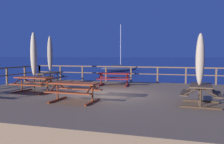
# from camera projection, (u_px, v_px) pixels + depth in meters

# --- Properties ---
(ground_plane) EXTENTS (600.00, 600.00, 0.00)m
(ground_plane) POSITION_uv_depth(u_px,v_px,m) (107.00, 111.00, 11.69)
(ground_plane) COLOR navy
(wooden_deck) EXTENTS (14.90, 11.18, 0.82)m
(wooden_deck) POSITION_uv_depth(u_px,v_px,m) (107.00, 102.00, 11.66)
(wooden_deck) COLOR #846647
(wooden_deck) RESTS_ON ground
(railing_waterside_far) EXTENTS (14.70, 0.10, 1.09)m
(railing_waterside_far) POSITION_uv_depth(u_px,v_px,m) (131.00, 71.00, 16.78)
(railing_waterside_far) COLOR brown
(railing_waterside_far) RESTS_ON wooden_deck
(picnic_table_front_right) EXTENTS (2.08, 1.57, 0.78)m
(picnic_table_front_right) POSITION_uv_depth(u_px,v_px,m) (34.00, 81.00, 12.06)
(picnic_table_front_right) COLOR #993819
(picnic_table_front_right) RESTS_ON wooden_deck
(picnic_table_front_left) EXTENTS (1.51, 1.72, 0.78)m
(picnic_table_front_left) POSITION_uv_depth(u_px,v_px,m) (201.00, 90.00, 8.99)
(picnic_table_front_left) COLOR brown
(picnic_table_front_left) RESTS_ON wooden_deck
(picnic_table_back_left) EXTENTS (1.58, 2.26, 0.78)m
(picnic_table_back_left) POSITION_uv_depth(u_px,v_px,m) (49.00, 76.00, 15.33)
(picnic_table_back_left) COLOR brown
(picnic_table_back_left) RESTS_ON wooden_deck
(picnic_table_mid_left) EXTENTS (2.11, 1.58, 0.78)m
(picnic_table_mid_left) POSITION_uv_depth(u_px,v_px,m) (114.00, 76.00, 14.83)
(picnic_table_mid_left) COLOR maroon
(picnic_table_mid_left) RESTS_ON wooden_deck
(picnic_table_mid_centre) EXTENTS (1.94, 1.44, 0.78)m
(picnic_table_mid_centre) POSITION_uv_depth(u_px,v_px,m) (75.00, 88.00, 9.65)
(picnic_table_mid_centre) COLOR #993819
(picnic_table_mid_centre) RESTS_ON wooden_deck
(patio_umbrella_short_mid) EXTENTS (0.32, 0.32, 3.00)m
(patio_umbrella_short_mid) POSITION_uv_depth(u_px,v_px,m) (34.00, 54.00, 12.00)
(patio_umbrella_short_mid) COLOR #4C3828
(patio_umbrella_short_mid) RESTS_ON wooden_deck
(patio_umbrella_tall_back_left) EXTENTS (0.32, 0.32, 2.67)m
(patio_umbrella_tall_back_left) POSITION_uv_depth(u_px,v_px,m) (200.00, 60.00, 8.88)
(patio_umbrella_tall_back_left) COLOR #4C3828
(patio_umbrella_tall_back_left) RESTS_ON wooden_deck
(patio_umbrella_tall_back_right) EXTENTS (0.32, 0.32, 3.07)m
(patio_umbrella_tall_back_right) POSITION_uv_depth(u_px,v_px,m) (50.00, 54.00, 15.29)
(patio_umbrella_tall_back_right) COLOR #4C3828
(patio_umbrella_tall_back_right) RESTS_ON wooden_deck
(sailboat_distant) EXTENTS (6.21, 3.64, 7.72)m
(sailboat_distant) POSITION_uv_depth(u_px,v_px,m) (119.00, 68.00, 40.09)
(sailboat_distant) COLOR navy
(sailboat_distant) RESTS_ON ground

